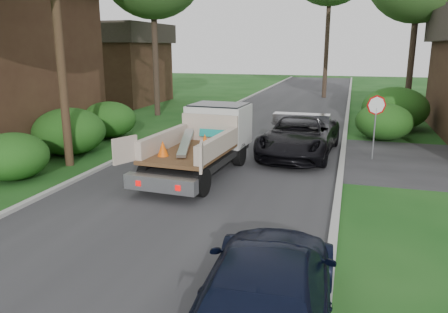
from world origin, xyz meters
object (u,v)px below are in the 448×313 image
utility_pole (57,18)px  black_pickup (300,136)px  house_left_far (112,63)px  stop_sign (376,114)px  navy_suv (267,289)px  flatbed_truck (208,136)px

utility_pole → black_pickup: (7.88, 3.95, -4.38)m
utility_pole → house_left_far: utility_pole is taller
stop_sign → navy_suv: bearing=-99.5°
stop_sign → house_left_far: (-18.70, 13.00, 1.27)m
utility_pole → navy_suv: 12.34m
house_left_far → black_pickup: (15.90, -13.07, -2.26)m
stop_sign → black_pickup: size_ratio=0.44×
utility_pole → flatbed_truck: bearing=10.9°
stop_sign → navy_suv: stop_sign is taller
utility_pole → black_pickup: size_ratio=1.76×
stop_sign → flatbed_truck: (-5.64, -3.05, -0.59)m
utility_pole → navy_suv: utility_pole is taller
utility_pole → black_pickup: utility_pole is taller
utility_pole → navy_suv: (8.75, -7.48, -4.45)m
flatbed_truck → black_pickup: flatbed_truck is taller
stop_sign → flatbed_truck: bearing=-151.6°
house_left_far → navy_suv: 29.78m
stop_sign → navy_suv: (-1.93, -11.50, -1.06)m
utility_pole → navy_suv: bearing=-40.5°
flatbed_truck → black_pickup: bearing=49.8°
house_left_far → flatbed_truck: (13.06, -16.05, -1.86)m
house_left_far → navy_suv: (16.77, -24.50, -2.33)m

